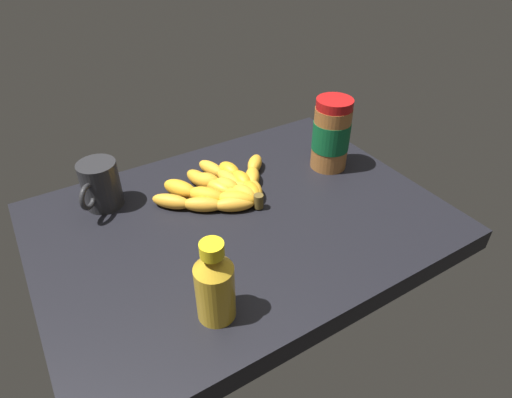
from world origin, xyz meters
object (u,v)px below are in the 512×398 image
object	(u,v)px
banana_bunch	(224,188)
coffee_mug	(100,185)
peanut_butter_jar	(331,135)
honey_bottle	(215,284)

from	to	relation	value
banana_bunch	coffee_mug	distance (cm)	25.07
peanut_butter_jar	honey_bottle	world-z (taller)	peanut_butter_jar
peanut_butter_jar	coffee_mug	size ratio (longest dim) A/B	1.68
banana_bunch	coffee_mug	xyz separation A→B (cm)	(22.92, -9.61, 3.29)
peanut_butter_jar	honey_bottle	size ratio (longest dim) A/B	1.14
coffee_mug	honey_bottle	bearing A→B (deg)	100.56
honey_bottle	peanut_butter_jar	bearing A→B (deg)	-149.49
banana_bunch	coffee_mug	bearing A→B (deg)	-22.75
banana_bunch	honey_bottle	xyz separation A→B (cm)	(16.00, 27.46, 4.98)
honey_bottle	coffee_mug	world-z (taller)	honey_bottle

